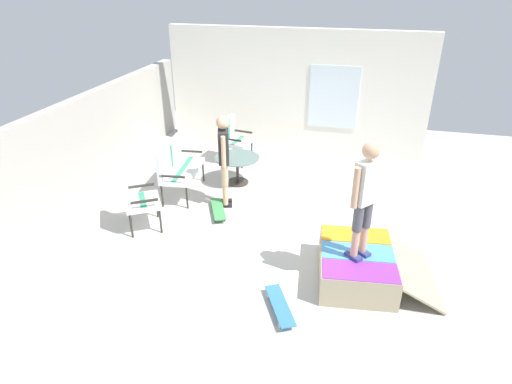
{
  "coord_description": "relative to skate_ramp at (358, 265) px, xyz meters",
  "views": [
    {
      "loc": [
        -6.1,
        -1.08,
        3.92
      ],
      "look_at": [
        -0.06,
        0.46,
        0.7
      ],
      "focal_mm": 30.35,
      "sensor_mm": 36.0,
      "label": 1
    }
  ],
  "objects": [
    {
      "name": "patio_chair_near_house",
      "position": [
        3.61,
        2.94,
        0.38
      ],
      "size": [
        0.7,
        0.64,
        1.02
      ],
      "color": "#2D2823",
      "rests_on": "ground_plane"
    },
    {
      "name": "ground_plane",
      "position": [
        0.98,
        1.26,
        -0.28
      ],
      "size": [
        12.0,
        12.0,
        0.1
      ],
      "primitive_type": "cube",
      "color": "beige"
    },
    {
      "name": "patio_table",
      "position": [
        2.56,
        2.52,
        0.18
      ],
      "size": [
        0.9,
        0.9,
        0.57
      ],
      "color": "#2D2823",
      "rests_on": "ground_plane"
    },
    {
      "name": "house_facade",
      "position": [
        4.78,
        1.75,
        1.17
      ],
      "size": [
        0.23,
        6.0,
        2.79
      ],
      "color": "white",
      "rests_on": "ground_plane"
    },
    {
      "name": "back_wall_cinderblock",
      "position": [
        0.98,
        5.26,
        0.69
      ],
      "size": [
        9.0,
        0.2,
        1.85
      ],
      "color": "#ADA89E",
      "rests_on": "ground_plane"
    },
    {
      "name": "skateboard_by_bench",
      "position": [
        1.26,
        2.5,
        -0.14
      ],
      "size": [
        0.81,
        0.52,
        0.1
      ],
      "color": "#3F8C4C",
      "rests_on": "ground_plane"
    },
    {
      "name": "patio_bench",
      "position": [
        1.85,
        3.52,
        0.39
      ],
      "size": [
        1.3,
        0.68,
        1.02
      ],
      "color": "#2D2823",
      "rests_on": "ground_plane"
    },
    {
      "name": "person_skater",
      "position": [
        -0.11,
        0.03,
        1.18
      ],
      "size": [
        0.39,
        0.36,
        1.64
      ],
      "color": "navy",
      "rests_on": "skate_ramp"
    },
    {
      "name": "person_watching",
      "position": [
        1.62,
        2.48,
        0.77
      ],
      "size": [
        0.46,
        0.31,
        1.71
      ],
      "color": "black",
      "rests_on": "ground_plane"
    },
    {
      "name": "skateboard_spare",
      "position": [
        -0.92,
        0.93,
        -0.14
      ],
      "size": [
        0.8,
        0.55,
        0.1
      ],
      "color": "#3372B2",
      "rests_on": "ground_plane"
    },
    {
      "name": "skate_ramp",
      "position": [
        0.0,
        0.0,
        0.0
      ],
      "size": [
        1.47,
        1.76,
        0.46
      ],
      "color": "tan",
      "rests_on": "ground_plane"
    },
    {
      "name": "patio_chair_by_wall",
      "position": [
        0.47,
        3.65,
        0.38
      ],
      "size": [
        0.82,
        0.8,
        1.02
      ],
      "color": "#2D2823",
      "rests_on": "ground_plane"
    }
  ]
}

